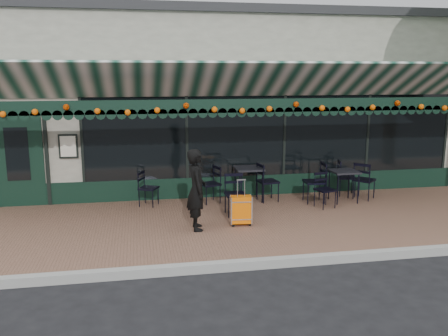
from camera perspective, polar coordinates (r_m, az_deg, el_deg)
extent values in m
plane|color=black|center=(8.06, 5.95, -11.51)|extent=(80.00, 80.00, 0.00)
cube|color=brown|center=(9.85, 2.69, -6.70)|extent=(18.00, 4.00, 0.15)
cube|color=#9E9E99|center=(7.96, 6.13, -11.23)|extent=(18.00, 0.16, 0.15)
cube|color=gray|center=(15.30, -2.35, 8.06)|extent=(12.00, 8.00, 4.50)
cube|color=black|center=(11.69, 6.32, 4.03)|extent=(9.20, 0.04, 2.00)
cube|color=black|center=(11.57, -23.53, 1.07)|extent=(1.10, 0.07, 2.20)
cube|color=silver|center=(11.29, -18.24, 2.50)|extent=(0.42, 0.04, 0.55)
cube|color=black|center=(9.90, 2.14, 7.49)|extent=(12.00, 0.03, 0.28)
cylinder|color=#F85007|center=(9.84, 2.21, 7.35)|extent=(11.60, 0.12, 0.12)
imported|color=black|center=(9.08, -3.31, -2.62)|extent=(0.38, 0.58, 1.57)
cube|color=orange|center=(9.42, 2.05, -5.00)|extent=(0.42, 0.26, 0.54)
cube|color=black|center=(9.51, 2.04, -6.71)|extent=(0.42, 0.26, 0.05)
cube|color=silver|center=(9.31, 2.07, -2.42)|extent=(0.18, 0.04, 0.33)
cube|color=black|center=(11.40, 14.26, -0.40)|extent=(0.60, 0.60, 0.04)
cylinder|color=black|center=(11.15, 13.52, -2.58)|extent=(0.03, 0.03, 0.70)
cylinder|color=black|center=(11.36, 15.84, -2.44)|extent=(0.03, 0.03, 0.70)
cylinder|color=black|center=(11.60, 12.53, -2.00)|extent=(0.03, 0.03, 0.70)
cylinder|color=black|center=(11.80, 14.78, -1.88)|extent=(0.03, 0.03, 0.70)
cube|color=black|center=(11.15, 2.99, -0.06)|extent=(0.64, 0.64, 0.04)
cylinder|color=black|center=(10.92, 1.92, -2.43)|extent=(0.03, 0.03, 0.75)
cylinder|color=black|center=(11.05, 4.64, -2.30)|extent=(0.03, 0.03, 0.75)
cylinder|color=black|center=(11.43, 1.35, -1.80)|extent=(0.03, 0.03, 0.75)
cylinder|color=black|center=(11.55, 3.96, -1.68)|extent=(0.03, 0.03, 0.75)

